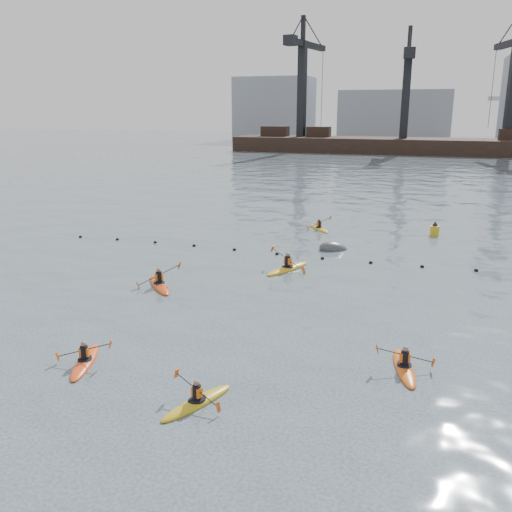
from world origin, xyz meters
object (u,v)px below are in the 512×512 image
(kayaker_3, at_px, (288,268))
(nav_buoy, at_px, (435,230))
(kayaker_1, at_px, (197,401))
(kayaker_4, at_px, (404,367))
(kayaker_5, at_px, (319,228))
(mooring_buoy, at_px, (334,249))
(kayaker_2, at_px, (159,284))
(kayaker_0, at_px, (85,361))

(kayaker_3, distance_m, nav_buoy, 14.54)
(kayaker_1, bearing_deg, kayaker_4, 59.21)
(kayaker_1, relative_size, kayaker_5, 1.07)
(nav_buoy, bearing_deg, kayaker_3, -123.51)
(kayaker_4, relative_size, kayaker_5, 1.16)
(mooring_buoy, bearing_deg, nav_buoy, 46.13)
(kayaker_2, bearing_deg, kayaker_4, -64.09)
(kayaker_1, distance_m, mooring_buoy, 20.87)
(kayaker_4, height_order, kayaker_5, kayaker_5)
(kayaker_1, xyz_separation_m, kayaker_4, (6.11, 4.57, 0.01))
(kayaker_4, bearing_deg, kayaker_5, -83.80)
(kayaker_0, xyz_separation_m, kayaker_5, (3.41, 25.37, -0.00))
(kayaker_2, height_order, kayaker_3, kayaker_3)
(kayaker_3, relative_size, mooring_buoy, 1.80)
(kayaker_2, relative_size, nav_buoy, 2.66)
(kayaker_5, bearing_deg, mooring_buoy, -106.38)
(kayaker_1, bearing_deg, kayaker_5, 116.09)
(kayaker_1, bearing_deg, kayaker_2, 146.12)
(kayaker_3, bearing_deg, kayaker_2, -114.69)
(kayaker_3, xyz_separation_m, nav_buoy, (8.03, 12.12, 0.25))
(kayaker_1, height_order, kayaker_3, kayaker_3)
(kayaker_2, bearing_deg, kayaker_0, -119.48)
(kayaker_2, height_order, kayaker_5, kayaker_2)
(kayaker_3, relative_size, kayaker_5, 1.31)
(kayaker_0, distance_m, kayaker_2, 9.10)
(kayaker_0, relative_size, mooring_buoy, 1.53)
(kayaker_0, relative_size, kayaker_2, 0.98)
(kayaker_0, relative_size, kayaker_1, 1.04)
(kayaker_1, relative_size, kayaker_4, 0.93)
(kayaker_0, distance_m, mooring_buoy, 20.33)
(kayaker_1, xyz_separation_m, kayaker_5, (-1.71, 26.69, 0.00))
(kayaker_0, height_order, kayaker_3, kayaker_3)
(kayaker_2, distance_m, kayaker_5, 17.21)
(kayaker_2, distance_m, nav_buoy, 21.98)
(kayaker_4, distance_m, kayaker_5, 23.47)
(kayaker_1, xyz_separation_m, mooring_buoy, (0.52, 20.86, -0.09))
(kayaker_4, relative_size, mooring_buoy, 1.59)
(kayaker_1, height_order, mooring_buoy, kayaker_1)
(kayaker_3, height_order, nav_buoy, kayaker_3)
(nav_buoy, bearing_deg, kayaker_5, -174.92)
(kayaker_0, distance_m, kayaker_1, 5.30)
(mooring_buoy, height_order, nav_buoy, nav_buoy)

